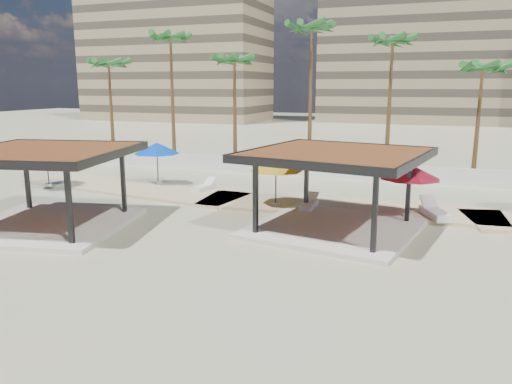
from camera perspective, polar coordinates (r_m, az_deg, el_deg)
ground at (r=21.41m, az=1.18°, el=-5.79°), size 200.00×200.00×0.00m
promenade at (r=28.09m, az=10.22°, el=-1.52°), size 44.45×7.97×0.24m
boundary_wall at (r=36.38m, az=9.51°, el=2.46°), size 56.00×0.30×1.20m
building_west at (r=100.30m, az=-9.16°, el=16.90°), size 34.00×16.00×32.40m
building_mid at (r=97.60m, az=19.50°, el=15.94°), size 38.00×16.00×30.40m
pavilion_central at (r=22.87m, az=9.08°, el=0.96°), size 8.50×8.50×3.72m
pavilion_west at (r=25.12m, az=-23.01°, el=1.17°), size 8.72×8.72×3.75m
umbrella_a at (r=33.68m, az=-11.27°, el=4.92°), size 3.76×3.76×2.71m
umbrella_b at (r=26.83m, az=2.30°, el=3.12°), size 3.78×3.78×2.58m
umbrella_c at (r=25.43m, az=17.22°, el=2.20°), size 3.92×3.92×2.64m
umbrella_f at (r=34.71m, az=-22.85°, el=4.15°), size 3.01×3.01×2.53m
lounger_a at (r=31.31m, az=-5.93°, el=0.55°), size 0.88×1.93×0.71m
lounger_b at (r=26.62m, az=6.09°, el=-1.49°), size 0.64×1.92×0.73m
lounger_c at (r=26.27m, az=19.76°, el=-2.24°), size 1.68×2.45×0.89m
palm_a at (r=46.68m, az=-16.49°, el=13.51°), size 3.00×3.00×9.29m
palm_b at (r=43.85m, az=-9.74°, el=16.41°), size 3.00×3.00×11.31m
palm_c at (r=40.55m, az=-2.48°, el=14.35°), size 3.00×3.00×9.35m
palm_d at (r=39.55m, az=6.40°, el=17.51°), size 3.00×3.00×11.69m
palm_e at (r=37.93m, az=15.33°, el=15.74°), size 3.00×3.00×10.51m
palm_f at (r=37.94m, az=24.47°, el=12.36°), size 3.00×3.00×8.58m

